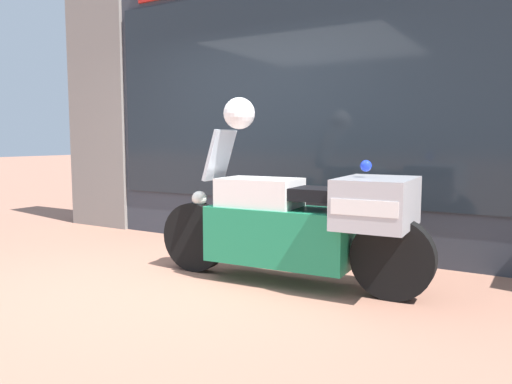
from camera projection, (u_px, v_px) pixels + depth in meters
ground_plane at (149, 284)px, 4.26m from camera, size 60.00×60.00×0.00m
shop_building at (233, 102)px, 6.02m from camera, size 6.27×0.55×3.35m
window_display at (301, 208)px, 5.71m from camera, size 4.76×0.30×1.84m
paramedic_motorcycle at (302, 222)px, 4.15m from camera, size 2.47×0.76×1.32m
white_helmet at (239, 113)px, 4.33m from camera, size 0.28×0.28×0.28m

